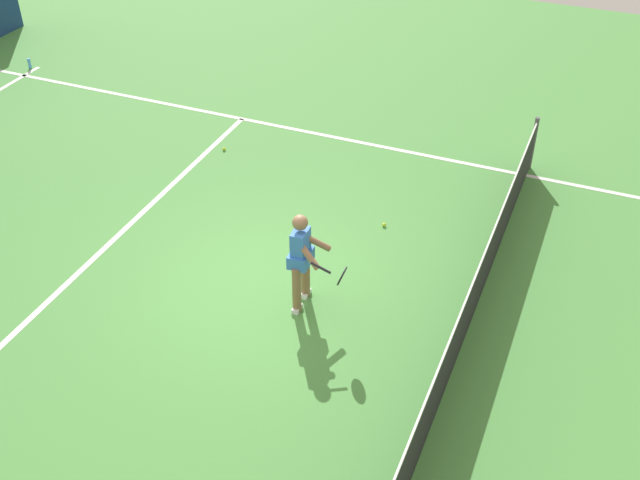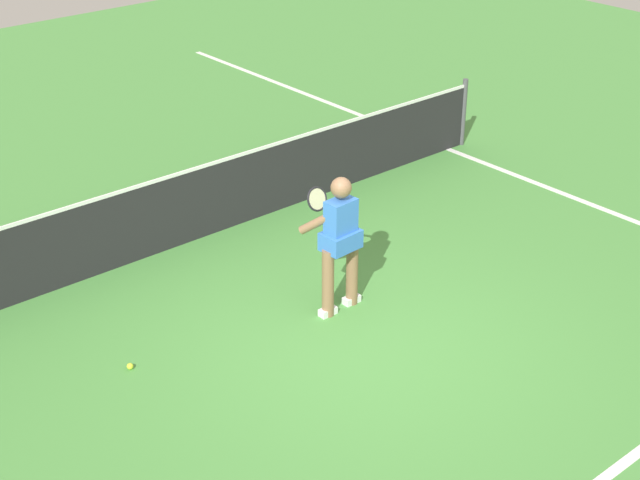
{
  "view_description": "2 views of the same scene",
  "coord_description": "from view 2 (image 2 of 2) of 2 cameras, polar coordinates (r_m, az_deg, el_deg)",
  "views": [
    {
      "loc": [
        8.14,
        4.26,
        7.47
      ],
      "look_at": [
        0.04,
        0.91,
        1.04
      ],
      "focal_mm": 43.62,
      "sensor_mm": 36.0,
      "label": 1
    },
    {
      "loc": [
        -5.64,
        -5.87,
        5.44
      ],
      "look_at": [
        0.18,
        0.93,
        0.79
      ],
      "focal_mm": 53.63,
      "sensor_mm": 36.0,
      "label": 2
    }
  ],
  "objects": [
    {
      "name": "court_net",
      "position": [
        11.69,
        -7.57,
        2.13
      ],
      "size": [
        9.82,
        0.08,
        1.03
      ],
      "color": "#4C4C51",
      "rests_on": "ground"
    },
    {
      "name": "tennis_player",
      "position": [
        10.0,
        1.15,
        0.11
      ],
      "size": [
        0.76,
        0.95,
        1.55
      ],
      "color": "#8C6647",
      "rests_on": "ground"
    },
    {
      "name": "sideline_right_marking",
      "position": [
        12.97,
        17.71,
        1.3
      ],
      "size": [
        0.1,
        19.64,
        0.01
      ],
      "primitive_type": "cube",
      "color": "white",
      "rests_on": "ground"
    },
    {
      "name": "ground_plane",
      "position": [
        9.79,
        2.78,
        -6.33
      ],
      "size": [
        28.13,
        28.13,
        0.0
      ],
      "primitive_type": "plane",
      "color": "#4C9342"
    },
    {
      "name": "tennis_ball_near",
      "position": [
        9.61,
        -11.27,
        -7.4
      ],
      "size": [
        0.07,
        0.07,
        0.07
      ],
      "primitive_type": "sphere",
      "color": "#D1E533",
      "rests_on": "ground"
    }
  ]
}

